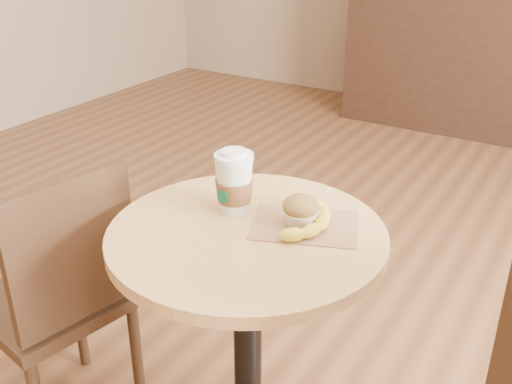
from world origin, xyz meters
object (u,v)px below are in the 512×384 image
coffee_cup (234,184)px  banana (303,218)px  chair_left (60,296)px  muffin (301,211)px  cafe_table (247,317)px

coffee_cup → banana: coffee_cup is taller
chair_left → muffin: 0.73m
muffin → chair_left: bearing=-160.7°
chair_left → banana: bearing=120.8°
chair_left → coffee_cup: (0.44, 0.20, 0.36)m
chair_left → coffee_cup: coffee_cup is taller
banana → muffin: bearing=-127.2°
chair_left → banana: 0.72m
cafe_table → muffin: (0.09, 0.08, 0.28)m
banana → coffee_cup: bearing=170.6°
chair_left → coffee_cup: size_ratio=5.37×
coffee_cup → banana: bearing=10.2°
cafe_table → banana: (0.10, 0.09, 0.26)m
chair_left → banana: size_ratio=3.73×
cafe_table → chair_left: bearing=-165.4°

